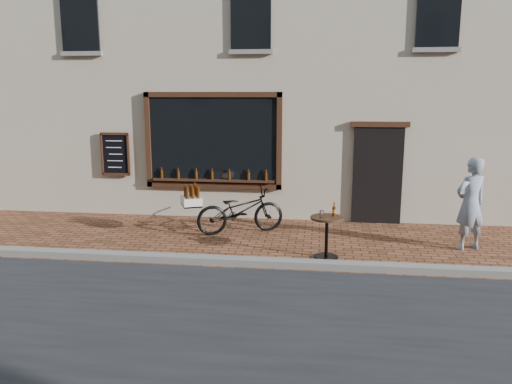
# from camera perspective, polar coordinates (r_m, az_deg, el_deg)

# --- Properties ---
(ground) EXTENTS (90.00, 90.00, 0.00)m
(ground) POSITION_cam_1_polar(r_m,az_deg,el_deg) (8.53, 2.92, -8.94)
(ground) COLOR #522E1A
(ground) RESTS_ON ground
(kerb) EXTENTS (90.00, 0.25, 0.12)m
(kerb) POSITION_cam_1_polar(r_m,az_deg,el_deg) (8.69, 3.03, -8.12)
(kerb) COLOR slate
(kerb) RESTS_ON ground
(shop_building) EXTENTS (28.00, 6.20, 10.00)m
(shop_building) POSITION_cam_1_polar(r_m,az_deg,el_deg) (14.64, 5.28, 19.26)
(shop_building) COLOR #B9A892
(shop_building) RESTS_ON ground
(cargo_bicycle) EXTENTS (2.23, 1.43, 1.06)m
(cargo_bicycle) POSITION_cam_1_polar(r_m,az_deg,el_deg) (10.60, -2.00, -2.06)
(cargo_bicycle) COLOR black
(cargo_bicycle) RESTS_ON ground
(bistro_table) EXTENTS (0.60, 0.60, 1.02)m
(bistro_table) POSITION_cam_1_polar(r_m,az_deg,el_deg) (9.08, 8.11, -4.16)
(bistro_table) COLOR black
(bistro_table) RESTS_ON ground
(pedestrian) EXTENTS (0.77, 0.67, 1.77)m
(pedestrian) POSITION_cam_1_polar(r_m,az_deg,el_deg) (10.25, 23.30, -1.25)
(pedestrian) COLOR gray
(pedestrian) RESTS_ON ground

